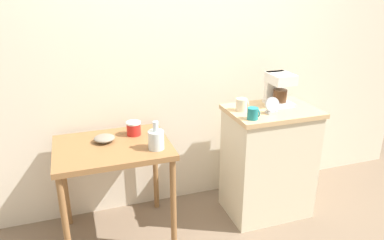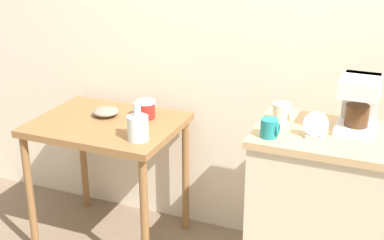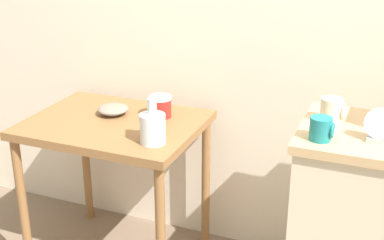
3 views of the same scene
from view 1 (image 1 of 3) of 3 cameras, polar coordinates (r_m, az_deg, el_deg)
ground_plane at (r=3.14m, az=1.67°, el=-15.81°), size 8.00×8.00×0.00m
back_wall at (r=3.06m, az=0.40°, el=11.94°), size 4.40×0.10×2.80m
wooden_table at (r=2.72m, az=-12.23°, el=-5.83°), size 0.82×0.64×0.78m
kitchen_counter at (r=3.12m, az=11.83°, el=-6.40°), size 0.70×0.50×0.93m
bowl_stoneware at (r=2.73m, az=-13.58°, el=-2.81°), size 0.15×0.15×0.05m
glass_carafe_vase at (r=2.54m, az=-5.65°, el=-3.00°), size 0.11×0.11×0.20m
canister_enamel at (r=2.80m, az=-9.13°, el=-1.29°), size 0.11×0.11×0.10m
coffee_maker at (r=3.03m, az=13.40°, el=5.00°), size 0.18×0.22×0.26m
mug_small_cream at (r=2.85m, az=7.81°, el=2.41°), size 0.09×0.09×0.10m
mug_dark_teal at (r=2.68m, az=9.54°, el=1.01°), size 0.09×0.08×0.09m
table_clock at (r=2.82m, az=12.45°, el=2.11°), size 0.12×0.06×0.13m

